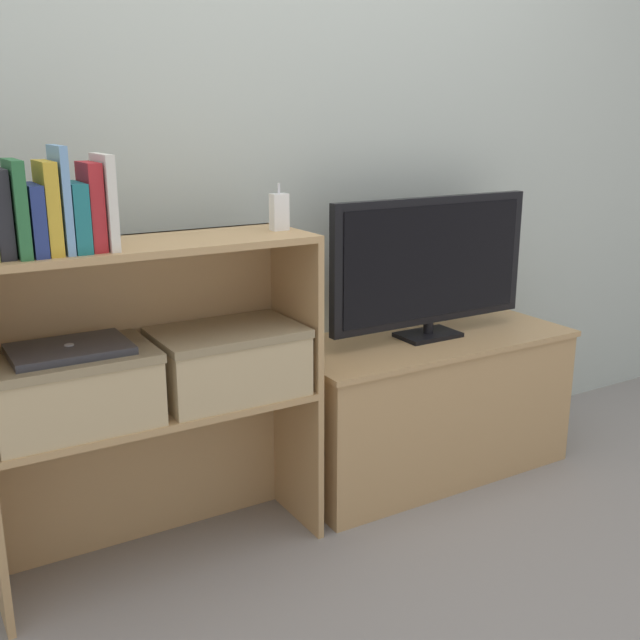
{
  "coord_description": "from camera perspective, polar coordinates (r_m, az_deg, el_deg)",
  "views": [
    {
      "loc": [
        -1.17,
        -1.8,
        1.29
      ],
      "look_at": [
        0.0,
        0.16,
        0.67
      ],
      "focal_mm": 42.0,
      "sensor_mm": 36.0,
      "label": 1
    }
  ],
  "objects": [
    {
      "name": "book_mustard",
      "position": [
        1.95,
        -20.03,
        8.04
      ],
      "size": [
        0.03,
        0.15,
        0.22
      ],
      "color": "gold",
      "rests_on": "bookshelf_upper_tier"
    },
    {
      "name": "ground_plane",
      "position": [
        2.5,
        1.94,
        -15.74
      ],
      "size": [
        16.0,
        16.0,
        0.0
      ],
      "primitive_type": "plane",
      "color": "gray"
    },
    {
      "name": "book_forest",
      "position": [
        1.93,
        -22.11,
        7.88
      ],
      "size": [
        0.03,
        0.16,
        0.23
      ],
      "color": "#286638",
      "rests_on": "bookshelf_upper_tier"
    },
    {
      "name": "storage_basket_right",
      "position": [
        2.22,
        -7.0,
        -2.91
      ],
      "size": [
        0.43,
        0.28,
        0.2
      ],
      "color": "tan",
      "rests_on": "bookshelf_lower_tier"
    },
    {
      "name": "wall_back",
      "position": [
        2.56,
        -3.83,
        13.29
      ],
      "size": [
        10.0,
        0.05,
        2.4
      ],
      "color": "#B2BCB2",
      "rests_on": "ground_plane"
    },
    {
      "name": "book_ivory",
      "position": [
        1.98,
        -16.09,
        8.65
      ],
      "size": [
        0.02,
        0.16,
        0.24
      ],
      "color": "silver",
      "rests_on": "bookshelf_upper_tier"
    },
    {
      "name": "bookshelf_upper_tier",
      "position": [
        2.17,
        -13.43,
        1.53
      ],
      "size": [
        0.94,
        0.32,
        0.47
      ],
      "color": "tan",
      "rests_on": "bookshelf_lower_tier"
    },
    {
      "name": "tv",
      "position": [
        2.66,
        8.46,
        4.28
      ],
      "size": [
        0.82,
        0.14,
        0.5
      ],
      "color": "black",
      "rests_on": "tv_stand"
    },
    {
      "name": "book_teal",
      "position": [
        1.96,
        -18.1,
        7.47
      ],
      "size": [
        0.04,
        0.15,
        0.17
      ],
      "color": "#1E7075",
      "rests_on": "bookshelf_upper_tier"
    },
    {
      "name": "book_skyblue",
      "position": [
        1.95,
        -19.13,
        8.66
      ],
      "size": [
        0.02,
        0.15,
        0.26
      ],
      "color": "#709ECC",
      "rests_on": "bookshelf_upper_tier"
    },
    {
      "name": "book_charcoal",
      "position": [
        1.93,
        -23.16,
        7.46
      ],
      "size": [
        0.03,
        0.12,
        0.21
      ],
      "color": "#232328",
      "rests_on": "bookshelf_upper_tier"
    },
    {
      "name": "storage_basket_left",
      "position": [
        2.1,
        -18.32,
        -4.76
      ],
      "size": [
        0.43,
        0.28,
        0.2
      ],
      "color": "tan",
      "rests_on": "bookshelf_lower_tier"
    },
    {
      "name": "bookshelf_lower_tier",
      "position": [
        2.33,
        -12.7,
        -10.03
      ],
      "size": [
        0.94,
        0.32,
        0.49
      ],
      "color": "tan",
      "rests_on": "ground_plane"
    },
    {
      "name": "tv_stand",
      "position": [
        2.81,
        8.02,
        -6.33
      ],
      "size": [
        1.07,
        0.47,
        0.52
      ],
      "color": "tan",
      "rests_on": "ground_plane"
    },
    {
      "name": "baby_monitor",
      "position": [
        2.22,
        -3.13,
        8.23
      ],
      "size": [
        0.05,
        0.03,
        0.14
      ],
      "color": "white",
      "rests_on": "bookshelf_upper_tier"
    },
    {
      "name": "book_crimson",
      "position": [
        1.97,
        -17.03,
        8.27
      ],
      "size": [
        0.04,
        0.13,
        0.22
      ],
      "color": "#B22328",
      "rests_on": "bookshelf_upper_tier"
    },
    {
      "name": "laptop",
      "position": [
        2.06,
        -18.55,
        -2.12
      ],
      "size": [
        0.3,
        0.21,
        0.02
      ],
      "color": "#2D2D33",
      "rests_on": "storage_basket_left"
    },
    {
      "name": "book_navy",
      "position": [
        1.94,
        -20.98,
        7.15
      ],
      "size": [
        0.03,
        0.15,
        0.17
      ],
      "color": "navy",
      "rests_on": "bookshelf_upper_tier"
    }
  ]
}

